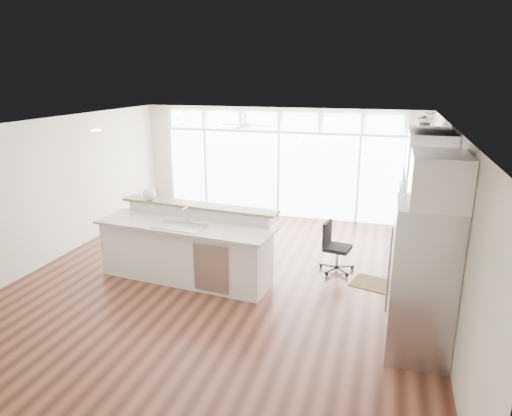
% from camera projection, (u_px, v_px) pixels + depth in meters
% --- Properties ---
extents(floor, '(7.00, 8.00, 0.02)m').
position_uv_depth(floor, '(226.00, 280.00, 8.03)').
color(floor, '#3D1C13').
rests_on(floor, ground).
extents(ceiling, '(7.00, 8.00, 0.02)m').
position_uv_depth(ceiling, '(222.00, 124.00, 7.27)').
color(ceiling, white).
rests_on(ceiling, wall_back).
extents(wall_back, '(7.00, 0.04, 2.70)m').
position_uv_depth(wall_back, '(280.00, 163.00, 11.33)').
color(wall_back, beige).
rests_on(wall_back, floor).
extents(wall_front, '(7.00, 0.04, 2.70)m').
position_uv_depth(wall_front, '(65.00, 327.00, 3.96)').
color(wall_front, beige).
rests_on(wall_front, floor).
extents(wall_left, '(0.04, 8.00, 2.70)m').
position_uv_depth(wall_left, '(50.00, 191.00, 8.59)').
color(wall_left, beige).
rests_on(wall_left, floor).
extents(wall_right, '(0.04, 8.00, 2.70)m').
position_uv_depth(wall_right, '(448.00, 224.00, 6.70)').
color(wall_right, beige).
rests_on(wall_right, floor).
extents(glass_wall, '(5.80, 0.06, 2.08)m').
position_uv_depth(glass_wall, '(279.00, 175.00, 11.36)').
color(glass_wall, white).
rests_on(glass_wall, wall_back).
extents(transom_row, '(5.90, 0.06, 0.40)m').
position_uv_depth(transom_row, '(280.00, 121.00, 10.98)').
color(transom_row, white).
rests_on(transom_row, wall_back).
extents(desk_window, '(0.04, 0.85, 0.85)m').
position_uv_depth(desk_window, '(444.00, 205.00, 6.93)').
color(desk_window, silver).
rests_on(desk_window, wall_right).
extents(ceiling_fan, '(1.16, 1.16, 0.32)m').
position_uv_depth(ceiling_fan, '(246.00, 121.00, 10.04)').
color(ceiling_fan, white).
rests_on(ceiling_fan, ceiling).
extents(recessed_lights, '(3.40, 3.00, 0.02)m').
position_uv_depth(recessed_lights, '(227.00, 124.00, 7.46)').
color(recessed_lights, white).
rests_on(recessed_lights, ceiling).
extents(oven_cabinet, '(0.64, 1.20, 2.50)m').
position_uv_depth(oven_cabinet, '(418.00, 198.00, 8.48)').
color(oven_cabinet, white).
rests_on(oven_cabinet, floor).
extents(desk_nook, '(0.72, 1.30, 0.76)m').
position_uv_depth(desk_nook, '(414.00, 273.00, 7.35)').
color(desk_nook, white).
rests_on(desk_nook, floor).
extents(upper_cabinets, '(0.64, 1.30, 0.64)m').
position_uv_depth(upper_cabinets, '(430.00, 152.00, 6.79)').
color(upper_cabinets, white).
rests_on(upper_cabinets, wall_right).
extents(refrigerator, '(0.76, 0.90, 2.00)m').
position_uv_depth(refrigerator, '(422.00, 281.00, 5.66)').
color(refrigerator, '#ABABB0').
rests_on(refrigerator, floor).
extents(fridge_cabinet, '(0.64, 0.90, 0.60)m').
position_uv_depth(fridge_cabinet, '(439.00, 179.00, 5.28)').
color(fridge_cabinet, white).
rests_on(fridge_cabinet, wall_right).
extents(framed_photos, '(0.06, 0.22, 0.80)m').
position_uv_depth(framed_photos, '(439.00, 204.00, 7.55)').
color(framed_photos, black).
rests_on(framed_photos, wall_right).
extents(kitchen_island, '(3.22, 1.47, 1.24)m').
position_uv_depth(kitchen_island, '(185.00, 246.00, 7.86)').
color(kitchen_island, white).
rests_on(kitchen_island, floor).
extents(rug, '(0.95, 0.80, 0.01)m').
position_uv_depth(rug, '(377.00, 284.00, 7.81)').
color(rug, '#382612').
rests_on(rug, floor).
extents(office_chair, '(0.55, 0.52, 0.91)m').
position_uv_depth(office_chair, '(338.00, 248.00, 8.24)').
color(office_chair, black).
rests_on(office_chair, floor).
extents(fishbowl, '(0.23, 0.23, 0.23)m').
position_uv_depth(fishbowl, '(149.00, 194.00, 8.35)').
color(fishbowl, silver).
rests_on(fishbowl, kitchen_island).
extents(monitor, '(0.12, 0.43, 0.35)m').
position_uv_depth(monitor, '(412.00, 240.00, 7.22)').
color(monitor, black).
rests_on(monitor, desk_nook).
extents(keyboard, '(0.14, 0.34, 0.02)m').
position_uv_depth(keyboard, '(400.00, 249.00, 7.31)').
color(keyboard, white).
rests_on(keyboard, desk_nook).
extents(potted_plant, '(0.33, 0.36, 0.26)m').
position_uv_depth(potted_plant, '(425.00, 123.00, 8.09)').
color(potted_plant, '#305A26').
rests_on(potted_plant, oven_cabinet).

